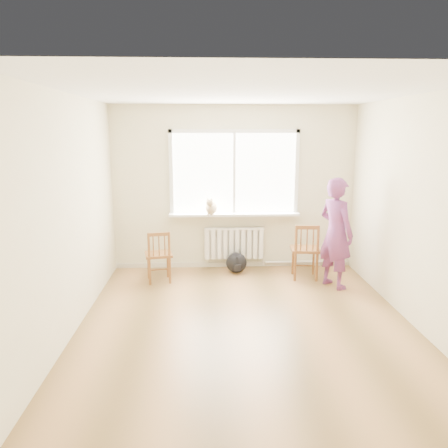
{
  "coord_description": "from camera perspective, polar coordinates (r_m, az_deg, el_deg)",
  "views": [
    {
      "loc": [
        -0.47,
        -4.93,
        2.28
      ],
      "look_at": [
        -0.21,
        1.2,
        0.97
      ],
      "focal_mm": 35.0,
      "sensor_mm": 36.0,
      "label": 1
    }
  ],
  "objects": [
    {
      "name": "person",
      "position": [
        6.59,
        14.4,
        -1.15
      ],
      "size": [
        0.64,
        0.71,
        1.64
      ],
      "primitive_type": "imported",
      "rotation": [
        0.0,
        0.0,
        2.09
      ],
      "color": "#AE3E3A",
      "rests_on": "floor"
    },
    {
      "name": "chair_left",
      "position": [
        6.75,
        -8.51,
        -4.21
      ],
      "size": [
        0.46,
        0.45,
        0.81
      ],
      "rotation": [
        0.0,
        0.0,
        3.33
      ],
      "color": "brown",
      "rests_on": "floor"
    },
    {
      "name": "cat",
      "position": [
        7.09,
        -1.7,
        2.22
      ],
      "size": [
        0.24,
        0.44,
        0.3
      ],
      "rotation": [
        0.0,
        0.0,
        -0.18
      ],
      "color": "beige",
      "rests_on": "windowsill"
    },
    {
      "name": "floor",
      "position": [
        5.46,
        2.82,
        -12.68
      ],
      "size": [
        4.5,
        4.5,
        0.0
      ],
      "primitive_type": "plane",
      "color": "#AA7845",
      "rests_on": "ground"
    },
    {
      "name": "back_wall",
      "position": [
        7.26,
        1.31,
        4.68
      ],
      "size": [
        4.0,
        0.01,
        2.7
      ],
      "primitive_type": "cube",
      "color": "beige",
      "rests_on": "ground"
    },
    {
      "name": "windowsill",
      "position": [
        7.22,
        1.35,
        1.26
      ],
      "size": [
        2.15,
        0.22,
        0.04
      ],
      "primitive_type": "cube",
      "color": "white",
      "rests_on": "back_wall"
    },
    {
      "name": "window",
      "position": [
        7.2,
        1.34,
        7.12
      ],
      "size": [
        2.12,
        0.05,
        1.42
      ],
      "color": "white",
      "rests_on": "back_wall"
    },
    {
      "name": "heating_pipe",
      "position": [
        7.65,
        10.71,
        -4.88
      ],
      "size": [
        1.4,
        0.04,
        0.04
      ],
      "primitive_type": "cylinder",
      "rotation": [
        0.0,
        1.57,
        0.0
      ],
      "color": "silver",
      "rests_on": "back_wall"
    },
    {
      "name": "backpack",
      "position": [
        7.17,
        1.63,
        -5.08
      ],
      "size": [
        0.35,
        0.27,
        0.34
      ],
      "primitive_type": "ellipsoid",
      "rotation": [
        0.0,
        0.0,
        -0.03
      ],
      "color": "black",
      "rests_on": "floor"
    },
    {
      "name": "ceiling",
      "position": [
        4.97,
        3.15,
        16.86
      ],
      "size": [
        4.5,
        4.5,
        0.0
      ],
      "primitive_type": "plane",
      "rotation": [
        3.14,
        0.0,
        0.0
      ],
      "color": "white",
      "rests_on": "back_wall"
    },
    {
      "name": "chair_right",
      "position": [
        6.93,
        10.59,
        -3.52
      ],
      "size": [
        0.47,
        0.45,
        0.88
      ],
      "rotation": [
        0.0,
        0.0,
        3.05
      ],
      "color": "brown",
      "rests_on": "floor"
    },
    {
      "name": "baseboard",
      "position": [
        7.53,
        1.27,
        -5.27
      ],
      "size": [
        4.0,
        0.03,
        0.08
      ],
      "primitive_type": "cube",
      "color": "beige",
      "rests_on": "ground"
    },
    {
      "name": "radiator",
      "position": [
        7.34,
        1.33,
        -2.47
      ],
      "size": [
        1.0,
        0.12,
        0.55
      ],
      "color": "white",
      "rests_on": "back_wall"
    }
  ]
}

